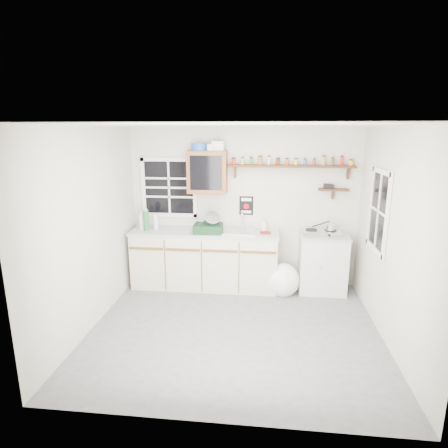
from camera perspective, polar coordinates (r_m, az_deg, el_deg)
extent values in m
cube|color=#505053|center=(4.94, 1.61, -15.71)|extent=(3.60, 3.20, 0.02)
cube|color=silver|center=(4.29, 1.85, 14.96)|extent=(3.60, 3.20, 0.02)
cube|color=#B2AE9F|center=(4.93, -19.74, -0.78)|extent=(0.02, 3.20, 2.50)
cube|color=#B2AE9F|center=(4.68, 24.41, -1.99)|extent=(0.02, 3.20, 2.50)
cube|color=#B2AE9F|center=(6.02, 2.95, 2.58)|extent=(3.60, 0.02, 2.50)
cube|color=#B2AE9F|center=(2.94, -0.82, -9.81)|extent=(3.60, 0.02, 2.50)
cube|color=#BEB89E|center=(6.00, -2.94, -5.49)|extent=(2.27, 0.60, 0.88)
cube|color=#A2A5AA|center=(5.86, -3.00, -1.25)|extent=(2.31, 0.62, 0.04)
cube|color=brown|center=(5.82, -11.78, -3.68)|extent=(0.53, 0.02, 0.03)
cube|color=brown|center=(5.67, -6.31, -3.93)|extent=(0.53, 0.02, 0.03)
cube|color=brown|center=(5.58, -0.60, -4.15)|extent=(0.53, 0.02, 0.03)
cube|color=brown|center=(5.55, 5.25, -4.33)|extent=(0.53, 0.02, 0.03)
cube|color=beige|center=(6.02, 14.71, -5.87)|extent=(0.70, 0.55, 0.88)
cube|color=#A2A5AA|center=(5.88, 14.98, -1.70)|extent=(0.73, 0.57, 0.03)
cube|color=silver|center=(5.79, 2.23, -1.16)|extent=(0.52, 0.44, 0.03)
cylinder|color=silver|center=(5.91, 2.84, 0.49)|extent=(0.02, 0.02, 0.28)
cylinder|color=silver|center=(5.82, 2.82, 1.60)|extent=(0.02, 0.14, 0.02)
cube|color=brown|center=(5.83, -2.53, 7.94)|extent=(0.60, 0.30, 0.65)
cube|color=black|center=(5.67, -2.78, 7.77)|extent=(0.48, 0.02, 0.52)
cylinder|color=#1A50AD|center=(5.82, -3.82, 11.67)|extent=(0.24, 0.24, 0.11)
cube|color=silver|center=(5.78, -0.91, 11.83)|extent=(0.18, 0.15, 0.14)
cylinder|color=silver|center=(5.74, -2.06, 11.61)|extent=(0.12, 0.12, 0.10)
cube|color=#32180D|center=(5.83, 10.19, 8.67)|extent=(1.91, 0.18, 0.04)
cube|color=#32180D|center=(5.88, 1.70, 7.95)|extent=(0.03, 0.10, 0.18)
cube|color=#32180D|center=(5.99, 18.37, 7.37)|extent=(0.03, 0.10, 0.18)
cylinder|color=red|center=(5.83, 1.48, 9.50)|extent=(0.06, 0.06, 0.09)
cylinder|color=black|center=(5.82, 1.49, 10.02)|extent=(0.05, 0.05, 0.02)
cylinder|color=gold|center=(5.82, 2.82, 9.53)|extent=(0.05, 0.05, 0.10)
cylinder|color=black|center=(5.81, 2.83, 10.10)|extent=(0.04, 0.04, 0.02)
cylinder|color=#267226|center=(5.81, 4.17, 9.52)|extent=(0.05, 0.05, 0.10)
cylinder|color=black|center=(5.81, 4.18, 10.09)|extent=(0.05, 0.05, 0.02)
cylinder|color=#99591E|center=(5.81, 5.52, 9.58)|extent=(0.06, 0.06, 0.12)
cylinder|color=black|center=(5.80, 5.53, 10.25)|extent=(0.05, 0.05, 0.02)
cylinder|color=silver|center=(5.81, 6.86, 9.54)|extent=(0.05, 0.05, 0.12)
cylinder|color=black|center=(5.80, 6.88, 10.20)|extent=(0.04, 0.04, 0.02)
cylinder|color=#4C2614|center=(5.81, 8.20, 9.37)|extent=(0.06, 0.06, 0.09)
cylinder|color=black|center=(5.81, 8.22, 9.90)|extent=(0.05, 0.05, 0.02)
cylinder|color=#B24C19|center=(5.82, 9.55, 9.31)|extent=(0.05, 0.05, 0.09)
cylinder|color=black|center=(5.81, 9.57, 9.83)|extent=(0.05, 0.05, 0.02)
cylinder|color=gold|center=(5.83, 10.88, 9.24)|extent=(0.06, 0.06, 0.08)
cylinder|color=black|center=(5.82, 10.91, 9.74)|extent=(0.05, 0.05, 0.02)
cylinder|color=#334C8C|center=(5.84, 12.22, 9.19)|extent=(0.04, 0.04, 0.09)
cylinder|color=black|center=(5.83, 12.24, 9.69)|extent=(0.04, 0.04, 0.02)
cylinder|color=maroon|center=(5.85, 13.54, 9.13)|extent=(0.05, 0.05, 0.09)
cylinder|color=black|center=(5.85, 13.57, 9.62)|extent=(0.04, 0.04, 0.02)
cylinder|color=#BF8C3F|center=(5.87, 14.88, 9.27)|extent=(0.06, 0.06, 0.13)
cylinder|color=black|center=(5.86, 14.92, 9.97)|extent=(0.05, 0.05, 0.02)
cylinder|color=brown|center=(5.89, 16.18, 9.08)|extent=(0.05, 0.05, 0.10)
cylinder|color=black|center=(5.89, 16.22, 9.66)|extent=(0.04, 0.04, 0.02)
cylinder|color=red|center=(5.91, 17.49, 9.13)|extent=(0.05, 0.05, 0.13)
cylinder|color=black|center=(5.91, 17.54, 9.82)|extent=(0.04, 0.04, 0.02)
cylinder|color=gold|center=(5.94, 18.75, 8.80)|extent=(0.06, 0.06, 0.08)
cylinder|color=black|center=(5.94, 18.79, 9.24)|extent=(0.05, 0.05, 0.02)
cube|color=#32180D|center=(5.96, 16.36, 5.05)|extent=(0.45, 0.15, 0.03)
cube|color=#32180D|center=(6.01, 16.24, 4.35)|extent=(0.03, 0.08, 0.14)
cube|color=black|center=(5.94, 15.63, 5.56)|extent=(0.14, 0.10, 0.07)
cube|color=black|center=(5.99, 3.42, 2.81)|extent=(0.22, 0.01, 0.30)
cube|color=white|center=(5.96, 3.43, 3.74)|extent=(0.16, 0.00, 0.05)
cylinder|color=#A50C0C|center=(5.98, 3.41, 2.70)|extent=(0.09, 0.01, 0.09)
cube|color=white|center=(6.00, 3.40, 1.86)|extent=(0.16, 0.00, 0.04)
cube|color=black|center=(6.13, -8.36, 5.51)|extent=(0.85, 0.02, 0.90)
cube|color=silver|center=(6.13, -8.36, 5.51)|extent=(0.93, 0.03, 0.98)
cube|color=black|center=(5.14, 22.53, 1.83)|extent=(0.02, 0.70, 1.00)
cube|color=silver|center=(5.14, 22.53, 1.83)|extent=(0.03, 0.78, 1.08)
cylinder|color=silver|center=(6.08, -12.40, 0.41)|extent=(0.09, 0.09, 0.25)
cylinder|color=silver|center=(6.05, -12.47, 1.70)|extent=(0.05, 0.05, 0.03)
cylinder|color=#246D3F|center=(5.99, -11.76, 0.54)|extent=(0.09, 0.09, 0.31)
cylinder|color=silver|center=(5.95, -11.84, 2.14)|extent=(0.05, 0.05, 0.03)
cylinder|color=silver|center=(6.04, -10.38, 0.29)|extent=(0.08, 0.08, 0.22)
cylinder|color=silver|center=(6.01, -10.43, 1.47)|extent=(0.04, 0.04, 0.03)
cube|color=black|center=(5.75, -2.40, -0.66)|extent=(0.44, 0.34, 0.13)
cylinder|color=silver|center=(5.71, -1.88, 0.59)|extent=(0.32, 0.34, 0.26)
imported|color=silver|center=(5.97, 6.19, 0.10)|extent=(0.11, 0.11, 0.19)
cube|color=maroon|center=(5.73, 6.35, -1.34)|extent=(0.17, 0.15, 0.02)
cube|color=silver|center=(5.84, 14.54, -1.26)|extent=(0.60, 0.36, 0.07)
cylinder|color=black|center=(5.81, 13.17, -0.84)|extent=(0.17, 0.17, 0.01)
cylinder|color=black|center=(5.86, 15.94, -0.91)|extent=(0.17, 0.17, 0.01)
cylinder|color=silver|center=(5.85, 15.97, -0.54)|extent=(0.14, 0.14, 0.09)
cylinder|color=black|center=(5.88, 14.53, 0.00)|extent=(0.25, 0.16, 0.14)
ellipsoid|color=white|center=(5.85, 8.97, -8.47)|extent=(0.46, 0.42, 0.48)
cone|color=white|center=(5.77, 9.25, -6.46)|extent=(0.13, 0.13, 0.13)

